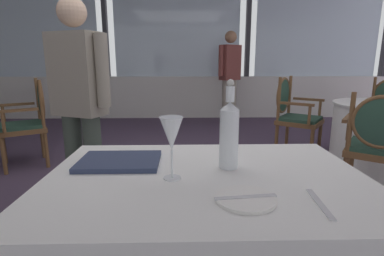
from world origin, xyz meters
TOP-DOWN VIEW (x-y plane):
  - ground_plane at (0.00, 0.00)m, footprint 12.56×12.56m
  - window_wall_far at (0.00, 3.63)m, footprint 9.07×0.14m
  - side_plate at (0.32, -1.69)m, footprint 0.19×0.19m
  - butter_knife at (0.32, -1.69)m, footprint 0.19×0.04m
  - dinner_fork at (0.53, -1.72)m, footprint 0.03×0.19m
  - water_bottle at (0.31, -1.40)m, footprint 0.07×0.07m
  - wine_glass at (0.09, -1.51)m, footprint 0.08×0.08m
  - menu_book at (-0.14, -1.34)m, footprint 0.33×0.24m
  - background_table_0 at (2.19, 0.40)m, footprint 1.02×1.02m
  - dining_chair_0_2 at (1.43, 0.95)m, footprint 0.64×0.66m
  - dining_chair_0_3 at (1.64, -0.35)m, footprint 0.66×0.64m
  - dining_chair_1_3 at (-1.58, 0.76)m, footprint 0.63×0.65m
  - diner_person_0 at (-0.62, -0.37)m, footprint 0.50×0.32m
  - diner_person_1 at (0.96, 2.93)m, footprint 0.45×0.37m

SIDE VIEW (x-z plane):
  - ground_plane at x=0.00m, z-range 0.00..0.00m
  - background_table_0 at x=2.19m, z-range 0.00..0.73m
  - dining_chair_0_3 at x=1.64m, z-range 0.09..1.01m
  - dining_chair_1_3 at x=-1.58m, z-range 0.07..1.03m
  - dining_chair_0_2 at x=1.43m, z-range 0.08..1.06m
  - dinner_fork at x=0.53m, z-range 0.73..0.74m
  - side_plate at x=0.32m, z-range 0.73..0.74m
  - menu_book at x=-0.14m, z-range 0.73..0.75m
  - butter_knife at x=0.32m, z-range 0.74..0.75m
  - water_bottle at x=0.31m, z-range 0.70..1.05m
  - diner_person_0 at x=-0.62m, z-range 0.10..1.67m
  - wine_glass at x=0.09m, z-range 0.78..1.01m
  - diner_person_1 at x=0.96m, z-range 0.12..1.80m
  - window_wall_far at x=0.00m, z-range -0.29..2.62m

